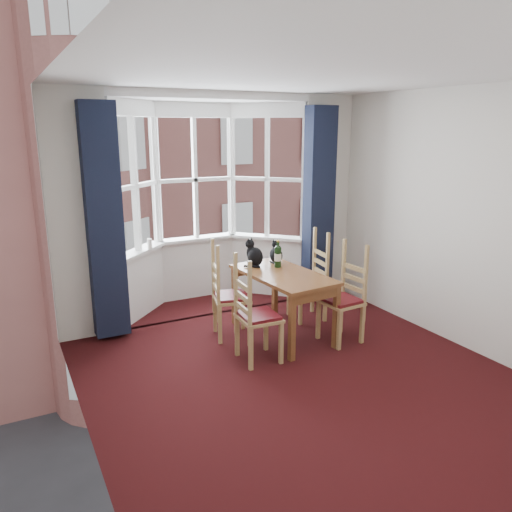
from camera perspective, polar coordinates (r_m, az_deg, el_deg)
floor at (r=4.87m, az=6.65°, el=-14.77°), size 4.50×4.50×0.00m
ceiling at (r=4.28m, az=7.80°, el=20.10°), size 4.50×4.50×0.00m
wall_left at (r=3.65m, az=-19.70°, el=-1.83°), size 0.00×4.50×4.50m
wall_right at (r=5.72m, az=23.96°, el=3.45°), size 0.00×4.50×4.50m
wall_back_pier_left at (r=5.88m, az=-19.50°, el=4.13°), size 0.70×0.12×2.80m
wall_back_pier_right at (r=7.11m, az=7.91°, el=6.49°), size 0.70×0.12×2.80m
bay_window at (r=6.77m, az=-6.18°, el=6.14°), size 2.76×0.94×2.80m
curtain_left at (r=5.74m, az=-16.93°, el=3.60°), size 0.38×0.22×2.60m
curtain_right at (r=6.84m, az=7.18°, el=5.78°), size 0.38×0.22×2.60m
dining_table at (r=5.74m, az=3.08°, el=-2.95°), size 0.80×1.35×0.76m
chair_left_near at (r=5.15m, az=-0.62°, el=-7.18°), size 0.42×0.44×0.92m
chair_left_far at (r=5.75m, az=-3.71°, el=-4.85°), size 0.49×0.50×0.92m
chair_right_near at (r=5.77m, az=10.37°, el=-4.99°), size 0.43×0.45×0.92m
chair_right_far at (r=6.37m, az=6.61°, el=-2.97°), size 0.45×0.47×0.92m
cat_left at (r=5.97m, az=-0.18°, el=0.11°), size 0.26×0.29×0.34m
cat_right at (r=6.13m, az=2.30°, el=0.27°), size 0.21×0.24×0.29m
wine_bottle at (r=5.91m, az=2.52°, el=0.07°), size 0.08×0.08×0.33m
candle_tall at (r=6.47m, az=-12.05°, el=1.35°), size 0.06×0.06×0.13m
street at (r=36.79m, az=-22.91°, el=0.16°), size 80.00×80.00×0.00m
tenement_building at (r=17.69m, az=-19.92°, el=11.13°), size 18.40×7.80×15.20m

